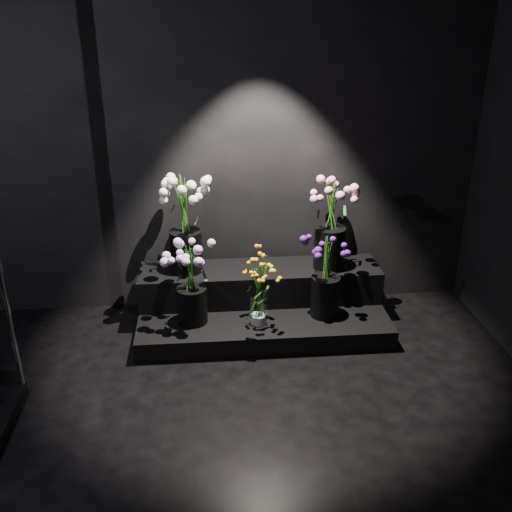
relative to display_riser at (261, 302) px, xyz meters
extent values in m
plane|color=black|center=(-0.22, -1.62, -0.18)|extent=(4.00, 4.00, 0.00)
plane|color=black|center=(-0.22, 0.38, 1.22)|extent=(4.00, 0.00, 4.00)
cube|color=black|center=(0.00, -0.10, -0.10)|extent=(1.93, 0.86, 0.16)
cube|color=black|center=(0.00, 0.12, 0.12)|extent=(1.93, 0.43, 0.27)
cylinder|color=white|center=(-0.05, -0.30, 0.09)|extent=(0.13, 0.13, 0.21)
cylinder|color=black|center=(-0.54, -0.23, 0.12)|extent=(0.23, 0.23, 0.28)
cylinder|color=black|center=(0.47, -0.21, 0.14)|extent=(0.22, 0.22, 0.32)
cylinder|color=black|center=(-0.58, 0.12, 0.42)|extent=(0.25, 0.25, 0.34)
cylinder|color=black|center=(0.55, 0.08, 0.42)|extent=(0.25, 0.25, 0.34)
camera|label=1|loc=(-0.40, -4.01, 2.17)|focal=40.00mm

